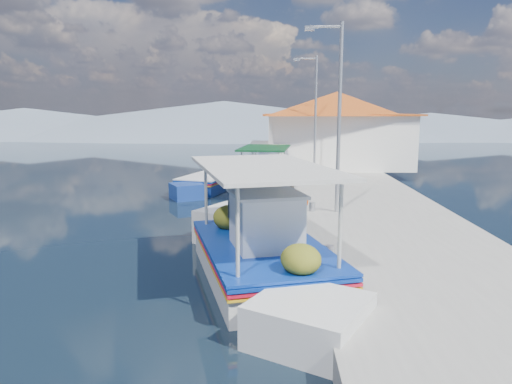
{
  "coord_description": "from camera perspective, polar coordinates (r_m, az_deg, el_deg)",
  "views": [
    {
      "loc": [
        2.56,
        -13.15,
        3.78
      ],
      "look_at": [
        1.98,
        1.03,
        1.3
      ],
      "focal_mm": 32.68,
      "sensor_mm": 36.0,
      "label": 1
    }
  ],
  "objects": [
    {
      "name": "ground",
      "position": [
        13.92,
        -8.38,
        -5.95
      ],
      "size": [
        160.0,
        160.0,
        0.0
      ],
      "primitive_type": "plane",
      "color": "black",
      "rests_on": "ground"
    },
    {
      "name": "quay",
      "position": [
        19.76,
        12.05,
        -0.6
      ],
      "size": [
        5.0,
        44.0,
        0.5
      ],
      "primitive_type": "cube",
      "color": "#A2A097",
      "rests_on": "ground"
    },
    {
      "name": "bollards",
      "position": [
        18.71,
        6.12,
        0.22
      ],
      "size": [
        0.2,
        17.2,
        0.3
      ],
      "color": "#A5A8AD",
      "rests_on": "quay"
    },
    {
      "name": "main_caique",
      "position": [
        10.76,
        0.89,
        -7.53
      ],
      "size": [
        4.13,
        8.4,
        2.88
      ],
      "rotation": [
        0.0,
        0.0,
        -0.28
      ],
      "color": "silver",
      "rests_on": "ground"
    },
    {
      "name": "caique_green_canopy",
      "position": [
        20.63,
        1.04,
        0.39
      ],
      "size": [
        2.37,
        6.56,
        2.46
      ],
      "rotation": [
        0.0,
        0.0,
        0.1
      ],
      "color": "silver",
      "rests_on": "ground"
    },
    {
      "name": "caique_blue_hull",
      "position": [
        22.46,
        -5.9,
        0.96
      ],
      "size": [
        3.01,
        6.06,
        1.12
      ],
      "rotation": [
        0.0,
        0.0,
        0.28
      ],
      "color": "navy",
      "rests_on": "ground"
    },
    {
      "name": "caique_far",
      "position": [
        26.28,
        1.45,
        2.56
      ],
      "size": [
        1.96,
        6.43,
        2.25
      ],
      "rotation": [
        0.0,
        0.0,
        -0.01
      ],
      "color": "silver",
      "rests_on": "ground"
    },
    {
      "name": "harbor_building",
      "position": [
        28.4,
        9.8,
        7.74
      ],
      "size": [
        10.49,
        10.49,
        4.4
      ],
      "color": "white",
      "rests_on": "quay"
    },
    {
      "name": "lamp_post_near",
      "position": [
        15.28,
        9.83,
        10.04
      ],
      "size": [
        1.21,
        0.14,
        6.0
      ],
      "color": "#A5A8AD",
      "rests_on": "quay"
    },
    {
      "name": "lamp_post_far",
      "position": [
        24.23,
        7.08,
        10.01
      ],
      "size": [
        1.21,
        0.14,
        6.0
      ],
      "color": "#A5A8AD",
      "rests_on": "quay"
    },
    {
      "name": "mountain_ridge",
      "position": [
        69.29,
        5.72,
        8.43
      ],
      "size": [
        171.4,
        96.0,
        5.5
      ],
      "color": "slate",
      "rests_on": "ground"
    }
  ]
}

